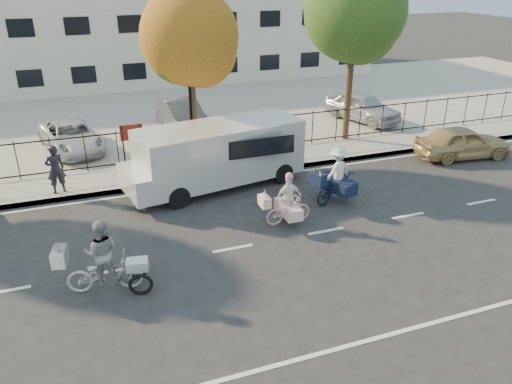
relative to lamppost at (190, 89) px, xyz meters
name	(u,v)px	position (x,y,z in m)	size (l,w,h in m)	color
ground	(233,249)	(-0.50, -6.80, -3.11)	(120.00, 120.00, 0.00)	#333334
road_markings	(233,248)	(-0.50, -6.80, -3.11)	(60.00, 9.52, 0.01)	silver
curb	(192,181)	(-0.50, -1.75, -3.04)	(60.00, 0.10, 0.15)	#A8A399
sidewalk	(186,171)	(-0.50, -0.70, -3.04)	(60.00, 2.20, 0.15)	#A8A399
parking_lot	(149,113)	(-0.50, 8.20, -3.04)	(60.00, 15.60, 0.15)	#A8A399
iron_fence	(178,142)	(-0.50, 0.40, -2.21)	(58.00, 0.06, 1.50)	black
building	(122,35)	(-0.50, 18.20, -0.11)	(34.00, 10.00, 6.00)	silver
lamppost	(190,89)	(0.00, 0.00, 0.00)	(0.36, 0.36, 4.33)	black
street_sign	(132,138)	(-2.35, 0.00, -1.70)	(0.85, 0.06, 1.80)	black
zebra_trike	(103,264)	(-4.08, -7.60, -2.36)	(2.27, 1.12, 1.94)	silver
unicorn_bike	(288,205)	(1.59, -5.91, -2.47)	(1.70, 1.18, 1.73)	#FFC2C7
bull_bike	(336,180)	(3.79, -4.96, -2.33)	(2.17, 1.54, 1.96)	#0F1434
white_van	(217,153)	(0.36, -2.30, -1.84)	(6.80, 3.21, 2.30)	silver
gold_sedan	(463,142)	(10.83, -3.00, -2.44)	(1.58, 3.94, 1.34)	tan
pedestrian	(55,169)	(-5.16, -1.28, -2.09)	(0.64, 0.42, 1.74)	black
lot_car_b	(71,136)	(-4.56, 3.19, -2.36)	(2.00, 4.34, 1.21)	silver
lot_car_c	(182,116)	(0.52, 4.29, -2.25)	(1.51, 4.34, 1.43)	#515459
lot_car_d	(362,107)	(9.47, 2.77, -2.25)	(1.68, 4.17, 1.42)	#B5B8BD
tree_mid	(193,41)	(0.34, 0.56, 1.69)	(3.74, 3.74, 6.86)	#442D1D
tree_east	(357,16)	(7.39, 0.56, 2.39)	(4.29, 4.29, 7.86)	#442D1D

